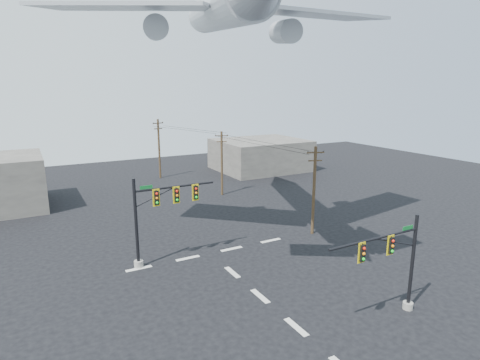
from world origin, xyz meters
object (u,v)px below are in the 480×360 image
signal_mast_near (396,264)px  utility_pole_a (314,189)px  airliner (222,9)px  signal_mast_far (157,215)px  utility_pole_b (222,162)px  utility_pole_c (159,148)px

signal_mast_near → utility_pole_a: bearing=70.9°
utility_pole_a → airliner: 17.50m
signal_mast_far → airliner: 17.18m
signal_mast_far → utility_pole_b: utility_pole_b is taller
utility_pole_a → airliner: size_ratio=0.27×
airliner → utility_pole_b: bearing=-9.2°
signal_mast_far → utility_pole_b: size_ratio=0.86×
utility_pole_a → utility_pole_c: bearing=117.4°
signal_mast_near → signal_mast_far: bearing=125.7°
utility_pole_a → airliner: (-8.08, 2.55, 15.31)m
airliner → signal_mast_far: bearing=122.6°
signal_mast_near → utility_pole_c: (-0.61, 43.60, 1.30)m
signal_mast_far → airliner: (6.68, 1.95, 15.71)m
signal_mast_near → utility_pole_b: utility_pole_b is taller
utility_pole_a → utility_pole_c: 30.61m
signal_mast_near → utility_pole_a: utility_pole_a is taller
utility_pole_a → utility_pole_b: utility_pole_a is taller
utility_pole_a → utility_pole_c: (-5.26, 30.15, 0.32)m
signal_mast_far → utility_pole_b: (13.46, 16.15, 0.31)m
utility_pole_b → airliner: bearing=-91.0°
signal_mast_far → signal_mast_near: bearing=-54.3°
signal_mast_near → airliner: bearing=102.1°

